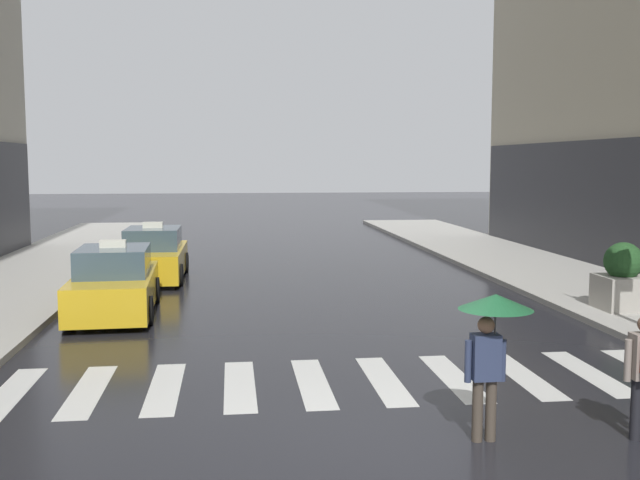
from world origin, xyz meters
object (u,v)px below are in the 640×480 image
taxi_lead (115,284)px  pedestrian_with_umbrella (492,327)px  planter_near_corner (623,279)px  taxi_second (154,256)px

taxi_lead → pedestrian_with_umbrella: (6.10, -8.87, 0.79)m
taxi_lead → planter_near_corner: size_ratio=2.88×
pedestrian_with_umbrella → planter_near_corner: (5.88, 7.31, -0.64)m
taxi_lead → taxi_second: size_ratio=1.01×
pedestrian_with_umbrella → planter_near_corner: pedestrian_with_umbrella is taller
taxi_lead → taxi_second: bearing=85.8°
taxi_lead → planter_near_corner: (11.98, -1.56, 0.15)m
planter_near_corner → taxi_second: bearing=149.5°
taxi_lead → taxi_second: same height
pedestrian_with_umbrella → planter_near_corner: size_ratio=1.21×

